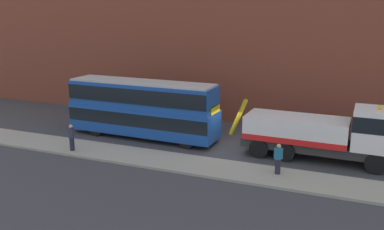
{
  "coord_description": "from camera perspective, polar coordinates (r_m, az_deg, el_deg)",
  "views": [
    {
      "loc": [
        7.4,
        -24.96,
        8.75
      ],
      "look_at": [
        -2.7,
        -0.27,
        2.0
      ],
      "focal_mm": 38.27,
      "sensor_mm": 36.0,
      "label": 1
    }
  ],
  "objects": [
    {
      "name": "pedestrian_onlooker",
      "position": [
        27.06,
        -16.43,
        -3.07
      ],
      "size": [
        0.41,
        0.47,
        1.71
      ],
      "rotation": [
        0.0,
        0.0,
        0.47
      ],
      "color": "#232333",
      "rests_on": "near_kerb"
    },
    {
      "name": "recovery_tow_truck",
      "position": [
        25.69,
        18.23,
        -2.32
      ],
      "size": [
        10.17,
        2.85,
        3.67
      ],
      "rotation": [
        0.0,
        0.0,
        -0.02
      ],
      "color": "#2D2D2D",
      "rests_on": "ground_plane"
    },
    {
      "name": "near_kerb",
      "position": [
        23.68,
        2.46,
        -7.3
      ],
      "size": [
        60.0,
        2.8,
        0.15
      ],
      "primitive_type": "cube",
      "color": "gray",
      "rests_on": "ground_plane"
    },
    {
      "name": "pedestrian_bystander",
      "position": [
        22.77,
        11.91,
        -6.06
      ],
      "size": [
        0.46,
        0.47,
        1.71
      ],
      "rotation": [
        0.0,
        0.0,
        2.39
      ],
      "color": "#232333",
      "rests_on": "near_kerb"
    },
    {
      "name": "building_facade",
      "position": [
        32.56,
        9.33,
        12.82
      ],
      "size": [
        60.0,
        1.5,
        16.0
      ],
      "color": "brown",
      "rests_on": "ground_plane"
    },
    {
      "name": "ground_plane",
      "position": [
        27.46,
        5.44,
        -4.45
      ],
      "size": [
        120.0,
        120.0,
        0.0
      ],
      "primitive_type": "plane",
      "color": "#38383D"
    },
    {
      "name": "double_decker_bus",
      "position": [
        29.07,
        -6.95,
        1.14
      ],
      "size": [
        11.1,
        2.81,
        4.06
      ],
      "rotation": [
        0.0,
        0.0,
        -0.02
      ],
      "color": "#19479E",
      "rests_on": "ground_plane"
    }
  ]
}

